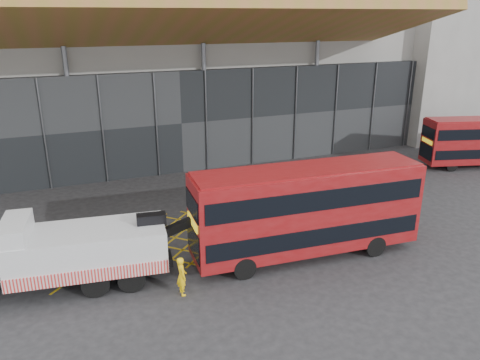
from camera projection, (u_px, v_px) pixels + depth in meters
name	position (u px, v px, depth m)	size (l,w,h in m)	color
ground_plane	(202.00, 233.00, 27.25)	(120.00, 120.00, 0.00)	#272729
road_markings	(228.00, 229.00, 27.81)	(19.96, 7.16, 0.01)	gold
construction_building	(157.00, 52.00, 41.03)	(55.00, 23.97, 18.00)	gray
east_building	(445.00, 35.00, 49.13)	(15.00, 12.00, 20.00)	gray
recovery_truck	(40.00, 251.00, 21.04)	(12.41, 4.23, 4.30)	black
bus_towed	(307.00, 208.00, 23.89)	(12.08, 3.52, 4.85)	maroon
worker	(182.00, 276.00, 21.01)	(0.68, 0.44, 1.86)	yellow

